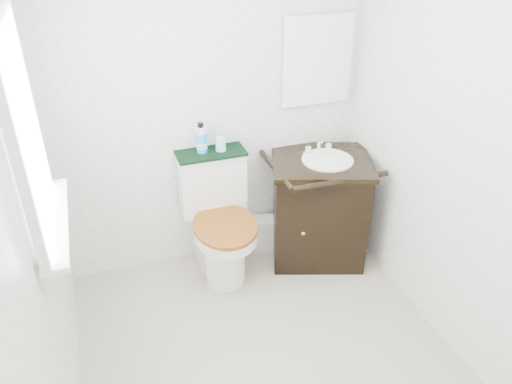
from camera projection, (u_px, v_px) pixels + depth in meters
floor at (271, 361)px, 3.01m from camera, size 2.40×2.40×0.00m
wall_back at (212, 106)px, 3.39m from camera, size 2.40×0.00×2.40m
wall_left at (31, 231)px, 2.10m from camera, size 0.00×2.40×2.40m
wall_right at (463, 156)px, 2.72m from camera, size 0.00×2.40×2.40m
window at (23, 131)px, 2.14m from camera, size 0.02×0.70×0.90m
mirror at (317, 61)px, 3.46m from camera, size 0.50×0.02×0.60m
toilet at (219, 225)px, 3.59m from camera, size 0.49×0.66×0.90m
vanity at (319, 206)px, 3.74m from camera, size 0.86×0.79×0.92m
trash_bin at (265, 233)px, 3.94m from camera, size 0.22×0.19×0.27m
towel at (211, 153)px, 3.44m from camera, size 0.48×0.22×0.02m
mouthwash_bottle at (201, 139)px, 3.39m from camera, size 0.07×0.07×0.21m
cup at (221, 144)px, 3.43m from camera, size 0.07×0.07×0.09m
soap_bar at (307, 152)px, 3.63m from camera, size 0.06×0.04×0.02m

